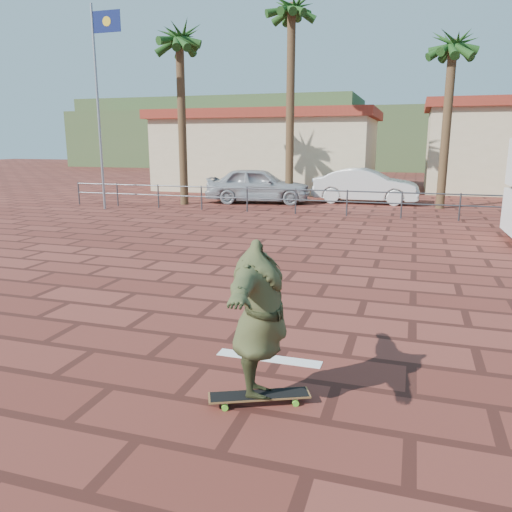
{
  "coord_description": "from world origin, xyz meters",
  "views": [
    {
      "loc": [
        2.37,
        -7.07,
        2.8
      ],
      "look_at": [
        -0.23,
        1.18,
        0.8
      ],
      "focal_mm": 35.0,
      "sensor_mm": 36.0,
      "label": 1
    }
  ],
  "objects_px": {
    "skateboarder": "(259,319)",
    "car_white": "(366,186)",
    "car_silver": "(258,185)",
    "longboard": "(259,396)"
  },
  "relations": [
    {
      "from": "longboard",
      "to": "car_silver",
      "type": "height_order",
      "value": "car_silver"
    },
    {
      "from": "car_silver",
      "to": "car_white",
      "type": "height_order",
      "value": "car_silver"
    },
    {
      "from": "car_silver",
      "to": "car_white",
      "type": "xyz_separation_m",
      "value": [
        4.74,
        1.44,
        -0.03
      ]
    },
    {
      "from": "skateboarder",
      "to": "car_white",
      "type": "distance_m",
      "value": 18.85
    },
    {
      "from": "car_silver",
      "to": "skateboarder",
      "type": "bearing_deg",
      "value": -173.11
    },
    {
      "from": "longboard",
      "to": "car_silver",
      "type": "relative_size",
      "value": 0.23
    },
    {
      "from": "car_white",
      "to": "car_silver",
      "type": "bearing_deg",
      "value": 107.98
    },
    {
      "from": "car_white",
      "to": "longboard",
      "type": "bearing_deg",
      "value": -176.92
    },
    {
      "from": "skateboarder",
      "to": "car_white",
      "type": "xyz_separation_m",
      "value": [
        -0.65,
        18.84,
        -0.18
      ]
    },
    {
      "from": "longboard",
      "to": "car_white",
      "type": "bearing_deg",
      "value": 67.56
    }
  ]
}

